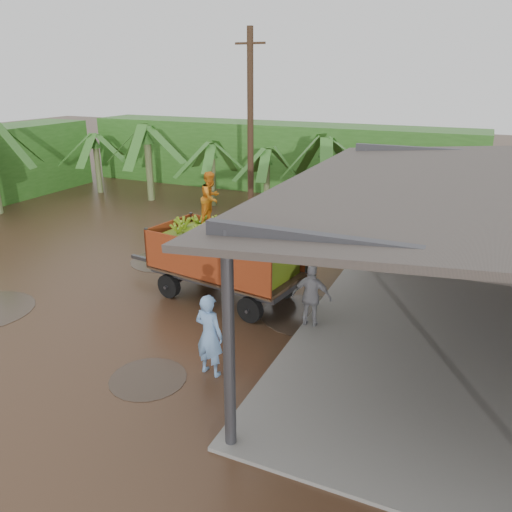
{
  "coord_description": "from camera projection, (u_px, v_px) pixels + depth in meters",
  "views": [
    {
      "loc": [
        8.62,
        -10.0,
        6.18
      ],
      "look_at": [
        3.1,
        2.27,
        1.23
      ],
      "focal_mm": 35.0,
      "sensor_mm": 36.0,
      "label": 1
    }
  ],
  "objects": [
    {
      "name": "man_blue",
      "position": [
        209.0,
        335.0,
        10.6
      ],
      "size": [
        0.74,
        0.54,
        1.87
      ],
      "primitive_type": "imported",
      "rotation": [
        0.0,
        0.0,
        3.0
      ],
      "color": "#739ED3",
      "rests_on": "ground"
    },
    {
      "name": "utility_pole",
      "position": [
        250.0,
        134.0,
        19.26
      ],
      "size": [
        1.2,
        0.24,
        7.77
      ],
      "color": "#47301E",
      "rests_on": "ground"
    },
    {
      "name": "banana_trailer",
      "position": [
        225.0,
        255.0,
        14.18
      ],
      "size": [
        6.04,
        2.69,
        3.52
      ],
      "rotation": [
        0.0,
        0.0,
        -0.15
      ],
      "color": "#C7441C",
      "rests_on": "ground"
    },
    {
      "name": "man_grey",
      "position": [
        312.0,
        297.0,
        12.58
      ],
      "size": [
        1.05,
        0.51,
        1.73
      ],
      "primitive_type": "imported",
      "rotation": [
        0.0,
        0.0,
        3.23
      ],
      "color": "gray",
      "rests_on": "ground"
    },
    {
      "name": "ground",
      "position": [
        122.0,
        307.0,
        14.01
      ],
      "size": [
        100.0,
        100.0,
        0.0
      ],
      "primitive_type": "plane",
      "color": "black",
      "rests_on": "ground"
    },
    {
      "name": "banana_plants",
      "position": [
        107.0,
        181.0,
        21.26
      ],
      "size": [
        24.53,
        19.81,
        4.47
      ],
      "color": "#2D661E",
      "rests_on": "ground"
    },
    {
      "name": "hedge_north",
      "position": [
        274.0,
        156.0,
        27.85
      ],
      "size": [
        22.0,
        3.0,
        3.6
      ],
      "primitive_type": "cube",
      "color": "#2D661E",
      "rests_on": "ground"
    }
  ]
}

